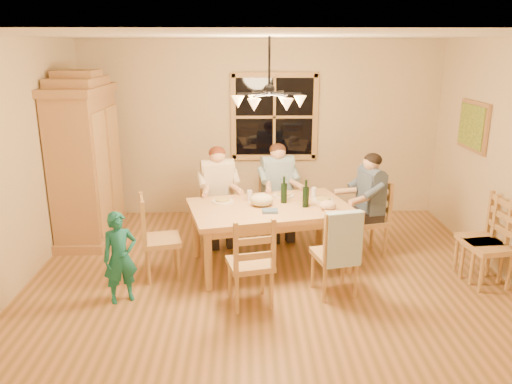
{
  "coord_description": "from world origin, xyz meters",
  "views": [
    {
      "loc": [
        -0.25,
        -5.19,
        2.62
      ],
      "look_at": [
        -0.13,
        0.1,
        1.05
      ],
      "focal_mm": 35.0,
      "sensor_mm": 36.0,
      "label": 1
    }
  ],
  "objects_px": {
    "dining_table": "(270,214)",
    "adult_plaid_man": "(278,179)",
    "chandelier": "(269,99)",
    "chair_end_right": "(367,232)",
    "chair_end_left": "(162,252)",
    "armoire": "(86,163)",
    "wine_bottle_a": "(284,190)",
    "chair_near_left": "(250,277)",
    "adult_woman": "(218,183)",
    "chair_spare_back": "(479,253)",
    "child": "(120,257)",
    "chair_far_left": "(219,221)",
    "adult_slate_man": "(370,192)",
    "chair_near_right": "(334,267)",
    "wine_bottle_b": "(306,194)",
    "chair_spare_front": "(486,259)",
    "chair_far_right": "(277,216)"
  },
  "relations": [
    {
      "from": "dining_table",
      "to": "adult_plaid_man",
      "type": "xyz_separation_m",
      "value": [
        0.15,
        0.95,
        0.18
      ]
    },
    {
      "from": "chandelier",
      "to": "chair_end_right",
      "type": "bearing_deg",
      "value": 30.96
    },
    {
      "from": "chandelier",
      "to": "chair_end_left",
      "type": "bearing_deg",
      "value": 171.53
    },
    {
      "from": "armoire",
      "to": "wine_bottle_a",
      "type": "bearing_deg",
      "value": -18.57
    },
    {
      "from": "chandelier",
      "to": "chair_near_left",
      "type": "relative_size",
      "value": 0.78
    },
    {
      "from": "dining_table",
      "to": "adult_woman",
      "type": "distance_m",
      "value": 1.02
    },
    {
      "from": "dining_table",
      "to": "chair_spare_back",
      "type": "bearing_deg",
      "value": -9.4
    },
    {
      "from": "adult_woman",
      "to": "chair_spare_back",
      "type": "xyz_separation_m",
      "value": [
        3.07,
        -1.15,
        -0.54
      ]
    },
    {
      "from": "child",
      "to": "adult_plaid_man",
      "type": "bearing_deg",
      "value": 18.82
    },
    {
      "from": "adult_woman",
      "to": "adult_plaid_man",
      "type": "distance_m",
      "value": 0.83
    },
    {
      "from": "chair_near_left",
      "to": "chair_end_right",
      "type": "relative_size",
      "value": 1.0
    },
    {
      "from": "chair_far_left",
      "to": "adult_slate_man",
      "type": "distance_m",
      "value": 2.05
    },
    {
      "from": "chair_end_left",
      "to": "child",
      "type": "xyz_separation_m",
      "value": [
        -0.33,
        -0.57,
        0.19
      ]
    },
    {
      "from": "chair_end_left",
      "to": "adult_plaid_man",
      "type": "height_order",
      "value": "adult_plaid_man"
    },
    {
      "from": "chandelier",
      "to": "chair_near_right",
      "type": "relative_size",
      "value": 0.78
    },
    {
      "from": "dining_table",
      "to": "chair_end_right",
      "type": "height_order",
      "value": "chair_end_right"
    },
    {
      "from": "armoire",
      "to": "chair_near_left",
      "type": "height_order",
      "value": "armoire"
    },
    {
      "from": "chair_near_left",
      "to": "chair_near_right",
      "type": "relative_size",
      "value": 1.0
    },
    {
      "from": "adult_slate_man",
      "to": "wine_bottle_b",
      "type": "height_order",
      "value": "adult_slate_man"
    },
    {
      "from": "adult_slate_man",
      "to": "dining_table",
      "type": "bearing_deg",
      "value": 90.0
    },
    {
      "from": "child",
      "to": "wine_bottle_b",
      "type": "bearing_deg",
      "value": -5.01
    },
    {
      "from": "wine_bottle_a",
      "to": "chair_spare_front",
      "type": "xyz_separation_m",
      "value": [
        2.23,
        -0.71,
        -0.62
      ]
    },
    {
      "from": "chandelier",
      "to": "child",
      "type": "bearing_deg",
      "value": -166.03
    },
    {
      "from": "armoire",
      "to": "chair_near_right",
      "type": "relative_size",
      "value": 2.32
    },
    {
      "from": "chair_far_right",
      "to": "chair_near_right",
      "type": "height_order",
      "value": "same"
    },
    {
      "from": "wine_bottle_b",
      "to": "armoire",
      "type": "bearing_deg",
      "value": 159.86
    },
    {
      "from": "chair_near_left",
      "to": "wine_bottle_b",
      "type": "xyz_separation_m",
      "value": [
        0.67,
        0.93,
        0.62
      ]
    },
    {
      "from": "chair_end_right",
      "to": "adult_plaid_man",
      "type": "xyz_separation_m",
      "value": [
        -1.12,
        0.64,
        0.54
      ]
    },
    {
      "from": "chandelier",
      "to": "chair_spare_front",
      "type": "height_order",
      "value": "chandelier"
    },
    {
      "from": "dining_table",
      "to": "chair_far_left",
      "type": "distance_m",
      "value": 1.07
    },
    {
      "from": "armoire",
      "to": "chair_far_left",
      "type": "distance_m",
      "value": 1.97
    },
    {
      "from": "child",
      "to": "wine_bottle_a",
      "type": "bearing_deg",
      "value": 2.09
    },
    {
      "from": "chair_end_left",
      "to": "chair_spare_back",
      "type": "height_order",
      "value": "same"
    },
    {
      "from": "chair_spare_front",
      "to": "child",
      "type": "bearing_deg",
      "value": 84.54
    },
    {
      "from": "chair_far_left",
      "to": "chair_spare_back",
      "type": "bearing_deg",
      "value": 145.98
    },
    {
      "from": "armoire",
      "to": "chair_far_right",
      "type": "height_order",
      "value": "armoire"
    },
    {
      "from": "chair_near_right",
      "to": "armoire",
      "type": "bearing_deg",
      "value": 137.11
    },
    {
      "from": "chair_far_left",
      "to": "adult_slate_man",
      "type": "relative_size",
      "value": 1.13
    },
    {
      "from": "adult_plaid_man",
      "to": "chair_spare_front",
      "type": "height_order",
      "value": "adult_plaid_man"
    },
    {
      "from": "chair_end_right",
      "to": "wine_bottle_a",
      "type": "distance_m",
      "value": 1.27
    },
    {
      "from": "adult_woman",
      "to": "chair_near_right",
      "type": "bearing_deg",
      "value": 117.9
    },
    {
      "from": "chair_near_right",
      "to": "chair_end_left",
      "type": "relative_size",
      "value": 1.0
    },
    {
      "from": "chair_near_left",
      "to": "child",
      "type": "distance_m",
      "value": 1.37
    },
    {
      "from": "chair_end_left",
      "to": "chair_spare_back",
      "type": "relative_size",
      "value": 1.0
    },
    {
      "from": "adult_woman",
      "to": "wine_bottle_b",
      "type": "height_order",
      "value": "adult_woman"
    },
    {
      "from": "chair_near_left",
      "to": "adult_slate_man",
      "type": "bearing_deg",
      "value": 26.57
    },
    {
      "from": "chair_near_right",
      "to": "wine_bottle_a",
      "type": "distance_m",
      "value": 1.18
    },
    {
      "from": "chair_near_right",
      "to": "adult_plaid_man",
      "type": "distance_m",
      "value": 1.86
    },
    {
      "from": "child",
      "to": "chair_near_left",
      "type": "bearing_deg",
      "value": -31.49
    },
    {
      "from": "dining_table",
      "to": "adult_woman",
      "type": "bearing_deg",
      "value": 131.34
    }
  ]
}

